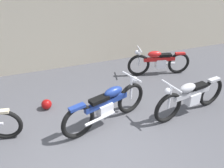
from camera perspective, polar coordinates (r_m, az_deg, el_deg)
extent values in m
plane|color=#47474C|center=(4.36, -3.27, -19.50)|extent=(40.00, 40.00, 0.00)
cube|color=#B2A893|center=(7.58, -14.39, 14.03)|extent=(18.00, 0.30, 2.75)
sphere|color=maroon|center=(5.77, -16.64, -5.08)|extent=(0.26, 0.26, 0.26)
torus|color=black|center=(5.31, 4.85, -3.69)|extent=(0.77, 0.32, 0.78)
torus|color=black|center=(4.62, -8.73, -9.69)|extent=(0.77, 0.32, 0.78)
cube|color=silver|center=(4.89, -1.94, -6.55)|extent=(0.39, 0.31, 0.30)
cube|color=navy|center=(4.81, -1.46, -4.68)|extent=(1.08, 0.43, 0.13)
ellipsoid|color=navy|center=(4.81, 0.36, -2.00)|extent=(0.51, 0.34, 0.21)
cube|color=black|center=(4.64, -3.39, -4.08)|extent=(0.47, 0.31, 0.09)
cube|color=navy|center=(4.41, -9.08, -6.03)|extent=(0.36, 0.22, 0.06)
cylinder|color=silver|center=(5.15, 4.99, -0.96)|extent=(0.06, 0.06, 0.59)
cylinder|color=silver|center=(5.01, 5.13, 1.94)|extent=(0.22, 0.60, 0.04)
sphere|color=silver|center=(5.11, 5.79, 1.15)|extent=(0.15, 0.15, 0.15)
cylinder|color=silver|center=(4.75, -3.10, -8.93)|extent=(0.73, 0.28, 0.06)
torus|color=black|center=(7.07, 6.93, 4.86)|extent=(0.72, 0.25, 0.72)
torus|color=black|center=(7.49, 16.92, 5.21)|extent=(0.72, 0.25, 0.72)
cube|color=silver|center=(7.26, 12.45, 5.22)|extent=(0.35, 0.26, 0.28)
cube|color=#B21919|center=(7.18, 12.22, 6.35)|extent=(1.01, 0.33, 0.12)
ellipsoid|color=#B21919|center=(7.06, 10.99, 7.63)|extent=(0.47, 0.29, 0.20)
cube|color=black|center=(7.20, 13.67, 7.32)|extent=(0.42, 0.26, 0.08)
cube|color=#B21919|center=(7.37, 17.29, 7.58)|extent=(0.33, 0.19, 0.06)
cylinder|color=silver|center=(6.96, 7.07, 6.89)|extent=(0.06, 0.06, 0.54)
cylinder|color=silver|center=(6.86, 7.21, 8.97)|extent=(0.17, 0.56, 0.04)
sphere|color=silver|center=(6.88, 6.51, 8.19)|extent=(0.14, 0.14, 0.14)
cylinder|color=silver|center=(7.46, 13.55, 5.16)|extent=(0.69, 0.22, 0.06)
torus|color=black|center=(5.05, -26.13, -9.50)|extent=(0.72, 0.24, 0.72)
cube|color=beige|center=(4.87, -26.98, -6.42)|extent=(0.33, 0.18, 0.06)
torus|color=black|center=(5.13, 14.35, -6.04)|extent=(0.77, 0.20, 0.76)
torus|color=black|center=(6.08, 24.27, -1.92)|extent=(0.77, 0.20, 0.76)
cube|color=silver|center=(5.61, 20.14, -3.49)|extent=(0.36, 0.26, 0.29)
cube|color=#ADADB2|center=(5.49, 20.06, -2.18)|extent=(1.07, 0.26, 0.13)
ellipsoid|color=#ADADB2|center=(5.27, 19.03, -0.98)|extent=(0.48, 0.27, 0.21)
cube|color=black|center=(5.55, 21.61, -0.47)|extent=(0.44, 0.25, 0.08)
cube|color=#ADADB2|center=(5.92, 24.96, 1.01)|extent=(0.35, 0.17, 0.06)
cylinder|color=silver|center=(4.98, 14.75, -3.35)|extent=(0.06, 0.06, 0.57)
cylinder|color=silver|center=(4.83, 15.18, -0.49)|extent=(0.13, 0.60, 0.04)
sphere|color=silver|center=(4.83, 14.29, -1.80)|extent=(0.15, 0.15, 0.15)
cylinder|color=silver|center=(5.85, 20.52, -2.95)|extent=(0.73, 0.17, 0.06)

